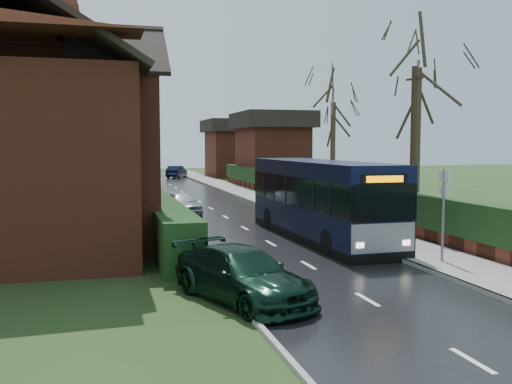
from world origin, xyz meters
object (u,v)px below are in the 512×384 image
object	(u,v)px
telegraph_pole	(413,152)
car_green	(242,275)
bus_stop_sign	(443,202)
bus	(320,200)
brick_house	(26,127)
car_silver	(182,203)

from	to	relation	value
telegraph_pole	car_green	bearing A→B (deg)	-154.26
bus_stop_sign	bus	bearing A→B (deg)	105.44
brick_house	car_green	bearing A→B (deg)	-59.84
brick_house	telegraph_pole	xyz separation A→B (m)	(14.53, -2.90, -0.96)
bus	car_green	size ratio (longest dim) A/B	2.33
telegraph_pole	car_silver	bearing A→B (deg)	115.15
car_silver	bus_stop_sign	bearing A→B (deg)	-76.19
brick_house	bus	distance (m)	11.51
car_green	bus_stop_sign	size ratio (longest dim) A/B	1.47
bus	car_green	xyz separation A→B (m)	(-5.10, -7.88, -0.89)
brick_house	bus_stop_sign	distance (m)	15.12
car_green	telegraph_pole	size ratio (longest dim) A/B	0.65
bus	car_silver	size ratio (longest dim) A/B	2.81
bus	telegraph_pole	xyz separation A→B (m)	(3.60, -0.74, 1.89)
car_green	car_silver	bearing A→B (deg)	66.50
bus_stop_sign	car_silver	bearing A→B (deg)	110.07
brick_house	car_silver	distance (m)	10.29
car_silver	car_green	size ratio (longest dim) A/B	0.83
bus	telegraph_pole	world-z (taller)	telegraph_pole
bus_stop_sign	telegraph_pole	distance (m)	5.40
car_green	telegraph_pole	bearing A→B (deg)	18.87
bus_stop_sign	car_green	bearing A→B (deg)	-164.14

